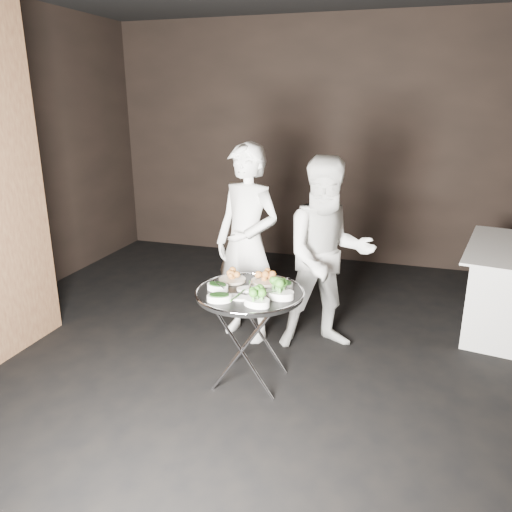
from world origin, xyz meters
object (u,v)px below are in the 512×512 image
(tray_stand, at_px, (250,333))
(waiter_left, at_px, (247,244))
(waiter_right, at_px, (328,256))
(serving_tray, at_px, (250,293))

(tray_stand, distance_m, waiter_left, 0.90)
(waiter_right, bearing_deg, waiter_left, 157.55)
(serving_tray, distance_m, waiter_right, 0.87)
(tray_stand, xyz_separation_m, waiter_left, (-0.26, 0.73, 0.46))
(serving_tray, relative_size, waiter_right, 0.48)
(tray_stand, distance_m, serving_tray, 0.32)
(tray_stand, bearing_deg, waiter_right, 60.06)
(waiter_left, distance_m, waiter_right, 0.69)
(tray_stand, height_order, waiter_right, waiter_right)
(waiter_left, xyz_separation_m, waiter_right, (0.69, 0.02, -0.04))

